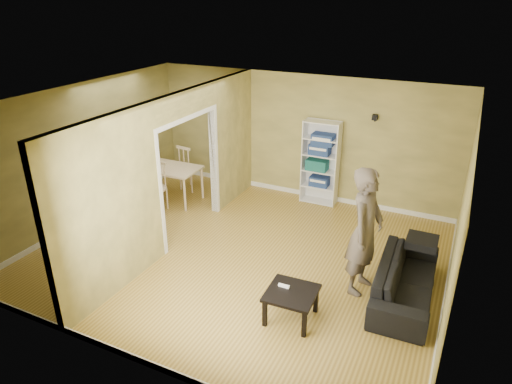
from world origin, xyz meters
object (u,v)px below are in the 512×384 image
sofa (407,275)px  chair_near (155,187)px  dining_table (171,171)px  chair_far (190,167)px  person (366,221)px  bookshelf (321,162)px  chair_left (141,174)px  coffee_table (291,296)px

sofa → chair_near: size_ratio=1.96×
sofa → dining_table: size_ratio=1.68×
sofa → chair_far: 5.37m
person → dining_table: bearing=80.1°
sofa → bookshelf: bookshelf is taller
dining_table → chair_left: bearing=-179.8°
bookshelf → coffee_table: bookshelf is taller
person → dining_table: (-4.36, 1.41, -0.47)m
dining_table → sofa: bearing=-15.0°
dining_table → chair_far: (0.03, 0.67, -0.13)m
person → chair_far: (-4.34, 2.08, -0.61)m
sofa → bookshelf: size_ratio=1.13×
person → bookshelf: bearing=37.6°
person → chair_far: bearing=72.3°
sofa → chair_far: size_ratio=1.90×
dining_table → chair_left: chair_left is taller
sofa → chair_far: chair_far is taller
chair_near → coffee_table: bearing=-21.5°
coffee_table → person: bearing=58.6°
bookshelf → chair_left: bookshelf is taller
bookshelf → person: bearing=-60.4°
coffee_table → chair_left: 5.14m
coffee_table → chair_far: 4.85m
dining_table → chair_far: chair_far is taller
sofa → chair_left: 5.95m
coffee_table → chair_near: 4.19m
chair_far → bookshelf: bearing=-160.3°
bookshelf → coffee_table: 3.92m
sofa → coffee_table: 1.75m
person → coffee_table: bearing=156.5°
person → chair_near: bearing=86.9°
bookshelf → dining_table: 3.12m
sofa → coffee_table: size_ratio=3.03×
dining_table → chair_left: 0.83m
sofa → bookshelf: (-2.17, 2.63, 0.50)m
coffee_table → chair_near: bearing=152.3°
sofa → chair_left: size_ratio=2.23×
person → dining_table: size_ratio=1.92×
chair_near → chair_far: bearing=94.5°
person → chair_near: 4.50m
person → coffee_table: (-0.67, -1.10, -0.76)m
dining_table → person: bearing=-17.8°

